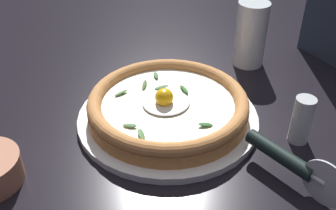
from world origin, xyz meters
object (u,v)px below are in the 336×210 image
object	(u,v)px
drinking_glass	(249,38)
pepper_shaker	(302,120)
pizza_cutter	(289,161)
pizza	(168,105)

from	to	relation	value
drinking_glass	pepper_shaker	xyz separation A→B (m)	(-0.14, -0.22, -0.02)
pizza_cutter	drinking_glass	world-z (taller)	drinking_glass
pizza	pepper_shaker	xyz separation A→B (m)	(0.12, -0.18, 0.01)
pizza	pepper_shaker	bearing A→B (deg)	-55.81
pizza_cutter	drinking_glass	xyz separation A→B (m)	(0.23, 0.26, 0.02)
pizza_cutter	drinking_glass	distance (m)	0.35
drinking_glass	pepper_shaker	size ratio (longest dim) A/B	1.68
pizza	pepper_shaker	distance (m)	0.22
pizza	drinking_glass	xyz separation A→B (m)	(0.26, 0.04, 0.03)
drinking_glass	pepper_shaker	distance (m)	0.27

